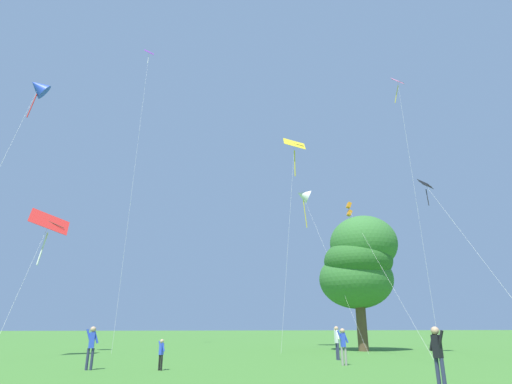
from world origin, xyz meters
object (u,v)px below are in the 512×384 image
at_px(person_far_back, 343,343).
at_px(tree_left_oak, 359,263).
at_px(person_with_spool, 438,351).
at_px(kite_red_high, 48,229).
at_px(kite_blue_delta, 38,87).
at_px(kite_orange_box, 350,211).
at_px(person_child_small, 161,351).
at_px(kite_yellow_diamond, 294,152).
at_px(person_in_red_shirt, 337,339).
at_px(kite_pink_low, 399,95).
at_px(person_in_blue_jacket, 92,344).
at_px(kite_black_large, 430,192).
at_px(kite_purple_streamer, 146,75).
at_px(kite_white_distant, 303,195).

height_order(person_far_back, tree_left_oak, tree_left_oak).
bearing_deg(person_with_spool, kite_red_high, 134.78).
relative_size(kite_blue_delta, person_with_spool, 11.14).
height_order(kite_orange_box, person_child_small, kite_orange_box).
height_order(kite_yellow_diamond, person_in_red_shirt, kite_yellow_diamond).
height_order(kite_pink_low, person_with_spool, kite_pink_low).
xyz_separation_m(person_in_blue_jacket, person_far_back, (11.11, -0.02, -0.05)).
relative_size(person_far_back, tree_left_oak, 0.16).
bearing_deg(person_far_back, kite_black_large, 28.40).
height_order(kite_purple_streamer, person_with_spool, kite_purple_streamer).
bearing_deg(tree_left_oak, kite_purple_streamer, 157.71).
height_order(kite_purple_streamer, kite_blue_delta, kite_purple_streamer).
bearing_deg(person_in_blue_jacket, person_child_small, -13.44).
height_order(kite_black_large, person_with_spool, kite_black_large).
bearing_deg(person_with_spool, person_child_small, 138.37).
relative_size(kite_orange_box, kite_blue_delta, 0.59).
xyz_separation_m(kite_pink_low, kite_black_large, (-1.38, -4.29, -10.48)).
relative_size(kite_red_high, kite_pink_low, 0.38).
bearing_deg(kite_purple_streamer, tree_left_oak, -22.29).
relative_size(kite_purple_streamer, kite_white_distant, 2.11).
bearing_deg(kite_orange_box, person_with_spool, -107.89).
bearing_deg(kite_black_large, person_in_blue_jacket, -166.35).
bearing_deg(kite_blue_delta, kite_orange_box, 3.11).
xyz_separation_m(kite_blue_delta, person_child_small, (10.14, -9.43, -17.28)).
bearing_deg(kite_orange_box, person_child_small, -141.84).
bearing_deg(kite_white_distant, person_child_small, -125.70).
xyz_separation_m(kite_red_high, kite_black_large, (25.13, -3.15, 3.00)).
bearing_deg(kite_purple_streamer, person_child_small, -78.31).
xyz_separation_m(person_in_blue_jacket, person_child_small, (2.88, -0.69, -0.30)).
height_order(kite_red_high, person_in_red_shirt, kite_red_high).
xyz_separation_m(kite_black_large, tree_left_oak, (-3.12, 5.49, -4.21)).
relative_size(kite_yellow_diamond, kite_orange_box, 1.67).
xyz_separation_m(kite_orange_box, person_in_blue_jacket, (-16.53, -10.04, -9.39)).
bearing_deg(person_with_spool, kite_orange_box, 72.11).
bearing_deg(kite_white_distant, person_far_back, -102.22).
bearing_deg(tree_left_oak, person_in_blue_jacket, -148.70).
relative_size(person_child_small, tree_left_oak, 0.12).
height_order(kite_yellow_diamond, person_child_small, kite_yellow_diamond).
distance_m(person_far_back, tree_left_oak, 13.20).
xyz_separation_m(kite_white_distant, person_with_spool, (-3.66, -23.14, -12.31)).
relative_size(kite_black_large, tree_left_oak, 1.18).
bearing_deg(person_in_red_shirt, kite_white_distant, 78.99).
bearing_deg(kite_pink_low, kite_white_distant, 139.15).
bearing_deg(kite_orange_box, kite_white_distant, 111.07).
xyz_separation_m(person_far_back, person_child_small, (-8.23, -0.66, -0.25)).
relative_size(kite_pink_low, person_with_spool, 13.72).
bearing_deg(person_with_spool, kite_white_distant, 81.02).
bearing_deg(kite_pink_low, person_with_spool, -122.62).
bearing_deg(kite_yellow_diamond, person_child_small, -125.38).
xyz_separation_m(kite_pink_low, kite_blue_delta, (-28.90, -0.47, -3.05)).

